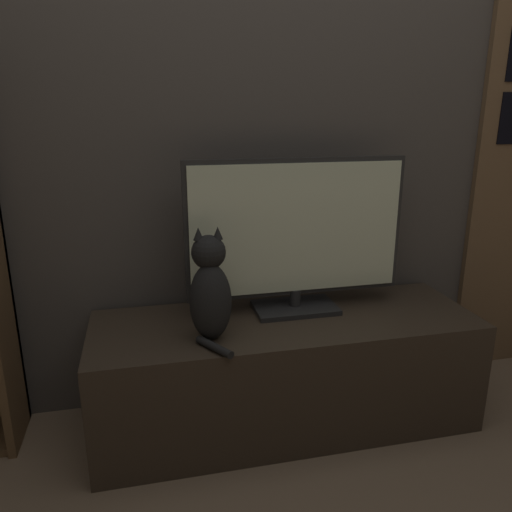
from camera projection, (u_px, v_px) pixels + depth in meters
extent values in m
cube|color=#47423D|center=(269.00, 99.00, 2.02)|extent=(4.80, 0.05, 2.60)
cube|color=#33281E|center=(285.00, 371.00, 2.04)|extent=(1.52, 0.52, 0.46)
cube|color=black|center=(295.00, 308.00, 2.06)|extent=(0.34, 0.20, 0.02)
cylinder|color=black|center=(295.00, 298.00, 2.05)|extent=(0.04, 0.04, 0.07)
cube|color=black|center=(296.00, 228.00, 1.97)|extent=(0.89, 0.02, 0.55)
cube|color=beige|center=(297.00, 229.00, 1.96)|extent=(0.85, 0.01, 0.51)
ellipsoid|color=black|center=(211.00, 302.00, 1.77)|extent=(0.16, 0.14, 0.29)
ellipsoid|color=olive|center=(209.00, 301.00, 1.82)|extent=(0.08, 0.05, 0.16)
sphere|color=black|center=(209.00, 252.00, 1.74)|extent=(0.13, 0.13, 0.12)
cone|color=black|center=(198.00, 234.00, 1.72)|extent=(0.04, 0.04, 0.04)
cone|color=black|center=(218.00, 233.00, 1.73)|extent=(0.04, 0.04, 0.04)
cylinder|color=black|center=(214.00, 347.00, 1.71)|extent=(0.11, 0.16, 0.03)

